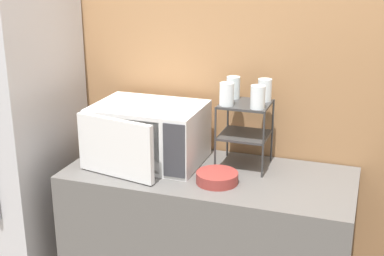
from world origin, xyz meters
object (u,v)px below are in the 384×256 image
at_px(dish_rack, 245,121).
at_px(glass_front_left, 227,94).
at_px(microwave, 147,134).
at_px(glass_back_right, 265,90).
at_px(glass_front_right, 258,97).
at_px(refrigerator, 5,151).
at_px(glass_back_left, 233,87).
at_px(bowl, 217,178).

distance_m(dish_rack, glass_front_left, 0.18).
relative_size(microwave, glass_front_left, 5.00).
relative_size(glass_front_left, glass_back_right, 1.00).
bearing_deg(dish_rack, glass_front_right, -43.83).
height_order(glass_front_right, refrigerator, refrigerator).
relative_size(glass_back_left, refrigerator, 0.06).
relative_size(microwave, glass_back_left, 5.00).
distance_m(microwave, glass_back_left, 0.50).
bearing_deg(glass_front_right, microwave, -177.11).
bearing_deg(glass_front_left, glass_front_right, -2.09).
xyz_separation_m(glass_front_right, refrigerator, (-1.42, -0.10, -0.42)).
distance_m(glass_back_left, bowl, 0.49).
height_order(glass_front_left, bowl, glass_front_left).
relative_size(glass_back_right, bowl, 0.56).
xyz_separation_m(glass_back_right, glass_back_left, (-0.16, -0.00, 0.00)).
bearing_deg(microwave, glass_front_right, 2.89).
bearing_deg(refrigerator, glass_front_right, 3.88).
bearing_deg(refrigerator, microwave, 4.53).
bearing_deg(glass_back_right, dish_rack, -136.74).
distance_m(glass_front_left, refrigerator, 1.34).
height_order(glass_front_left, glass_back_left, same).
distance_m(glass_front_left, glass_front_right, 0.16).
bearing_deg(glass_back_right, refrigerator, -170.32).
bearing_deg(bowl, glass_front_right, 50.49).
bearing_deg(refrigerator, bowl, -3.51).
height_order(glass_front_left, glass_back_right, same).
relative_size(microwave, glass_front_right, 5.00).
height_order(glass_front_left, refrigerator, refrigerator).
distance_m(glass_front_right, bowl, 0.43).
height_order(glass_back_right, refrigerator, refrigerator).
xyz_separation_m(glass_front_left, glass_back_left, (-0.00, 0.14, 0.00)).
relative_size(dish_rack, glass_front_right, 2.99).
bearing_deg(glass_front_left, glass_back_left, 91.64).
xyz_separation_m(dish_rack, glass_front_right, (0.08, -0.07, 0.15)).
xyz_separation_m(glass_back_left, refrigerator, (-1.26, -0.24, -0.42)).
distance_m(dish_rack, refrigerator, 1.38).
distance_m(dish_rack, glass_back_right, 0.19).
relative_size(glass_front_right, refrigerator, 0.06).
height_order(microwave, glass_back_right, glass_back_right).
distance_m(microwave, bowl, 0.46).
relative_size(glass_front_left, glass_back_left, 1.00).
bearing_deg(glass_back_right, glass_front_left, -138.32).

